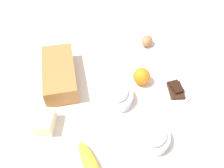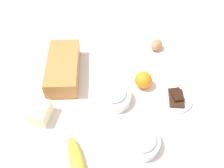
# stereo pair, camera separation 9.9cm
# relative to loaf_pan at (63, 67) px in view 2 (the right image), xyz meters

# --- Properties ---
(ground_plane) EXTENTS (2.40, 2.40, 0.02)m
(ground_plane) POSITION_rel_loaf_pan_xyz_m (-0.12, -0.20, -0.05)
(ground_plane) COLOR beige
(loaf_pan) EXTENTS (0.29, 0.15, 0.08)m
(loaf_pan) POSITION_rel_loaf_pan_xyz_m (0.00, 0.00, 0.00)
(loaf_pan) COLOR #B77A3D
(loaf_pan) RESTS_ON ground_plane
(flour_bowl) EXTENTS (0.13, 0.13, 0.07)m
(flour_bowl) POSITION_rel_loaf_pan_xyz_m (-0.38, -0.26, -0.01)
(flour_bowl) COLOR white
(flour_bowl) RESTS_ON ground_plane
(sugar_bowl) EXTENTS (0.14, 0.14, 0.07)m
(sugar_bowl) POSITION_rel_loaf_pan_xyz_m (-0.17, -0.19, -0.01)
(sugar_bowl) COLOR white
(sugar_bowl) RESTS_ON ground_plane
(banana) EXTENTS (0.19, 0.08, 0.04)m
(banana) POSITION_rel_loaf_pan_xyz_m (-0.42, -0.04, -0.02)
(banana) COLOR yellow
(banana) RESTS_ON ground_plane
(orange_fruit) EXTENTS (0.07, 0.07, 0.07)m
(orange_fruit) POSITION_rel_loaf_pan_xyz_m (-0.11, -0.33, -0.01)
(orange_fruit) COLOR orange
(orange_fruit) RESTS_ON ground_plane
(butter_block) EXTENTS (0.11, 0.09, 0.06)m
(butter_block) POSITION_rel_loaf_pan_xyz_m (-0.21, 0.09, -0.01)
(butter_block) COLOR #F4EDB2
(butter_block) RESTS_ON ground_plane
(egg_near_butter) EXTENTS (0.08, 0.08, 0.05)m
(egg_near_butter) POSITION_rel_loaf_pan_xyz_m (0.11, -0.44, -0.02)
(egg_near_butter) COLOR #B77C4B
(egg_near_butter) RESTS_ON ground_plane
(chocolate_plate) EXTENTS (0.13, 0.13, 0.03)m
(chocolate_plate) POSITION_rel_loaf_pan_xyz_m (-0.21, -0.44, -0.03)
(chocolate_plate) COLOR white
(chocolate_plate) RESTS_ON ground_plane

